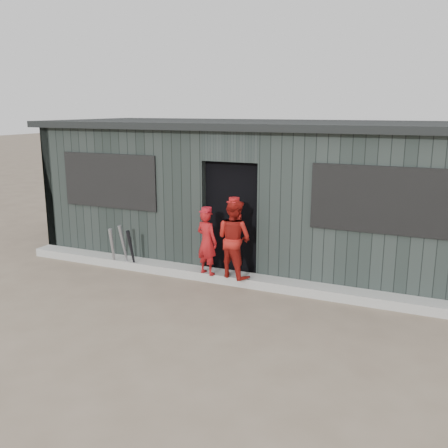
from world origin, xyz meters
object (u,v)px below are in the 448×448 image
at_px(player_red_left, 207,242).
at_px(bat_right, 132,251).
at_px(dugout, 260,191).
at_px(bat_left, 113,248).
at_px(bat_mid, 124,247).
at_px(player_grey_back, 266,240).
at_px(player_red_right, 234,238).

bearing_deg(player_red_left, bat_right, 18.32).
height_order(bat_right, dugout, dugout).
height_order(bat_left, bat_mid, bat_mid).
relative_size(bat_left, bat_mid, 0.95).
distance_m(bat_left, player_red_left, 1.89).
bearing_deg(player_grey_back, bat_right, 27.48).
relative_size(player_red_right, player_grey_back, 0.98).
relative_size(bat_left, player_red_left, 0.72).
bearing_deg(bat_left, player_red_left, 1.94).
xyz_separation_m(bat_left, player_red_right, (2.32, 0.12, 0.41)).
relative_size(bat_right, player_grey_back, 0.58).
relative_size(bat_mid, bat_right, 1.09).
distance_m(player_red_left, player_red_right, 0.47).
xyz_separation_m(player_red_left, dugout, (0.25, 1.85, 0.58)).
relative_size(bat_right, dugout, 0.09).
distance_m(bat_right, dugout, 2.70).
bearing_deg(player_grey_back, bat_left, 26.13).
relative_size(bat_left, player_grey_back, 0.60).
bearing_deg(dugout, bat_right, -132.87).
height_order(bat_mid, bat_right, bat_mid).
bearing_deg(player_grey_back, player_red_right, 71.32).
bearing_deg(player_red_right, dugout, -64.56).
bearing_deg(bat_left, dugout, 42.18).
height_order(bat_mid, dugout, dugout).
relative_size(player_red_right, dugout, 0.16).
distance_m(bat_mid, player_grey_back, 2.57).
bearing_deg(player_grey_back, bat_mid, 25.88).
bearing_deg(bat_right, player_red_left, 0.70).
xyz_separation_m(bat_mid, dugout, (1.91, 1.84, 0.87)).
height_order(player_red_left, player_red_right, player_red_right).
bearing_deg(bat_right, player_grey_back, 16.74).
bearing_deg(player_red_left, bat_mid, 17.48).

